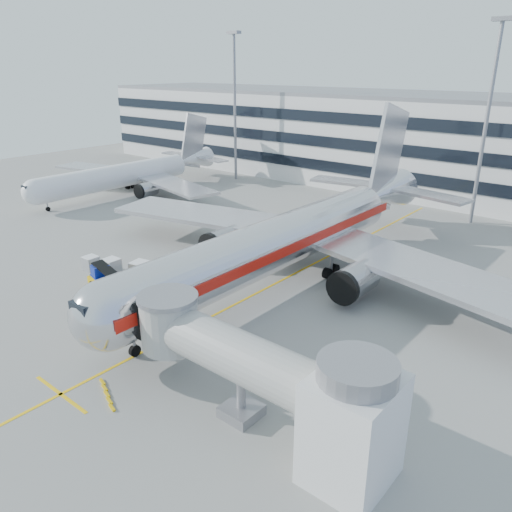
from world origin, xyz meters
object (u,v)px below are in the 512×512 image
Objects in this scene: cargo_container_left at (140,270)px; ramp_worker at (110,307)px; main_jet at (293,236)px; belt_loader at (110,283)px; baggage_tug at (103,278)px; cargo_container_right at (112,266)px; cargo_container_front at (91,263)px.

ramp_worker is (4.65, -6.85, 0.07)m from cargo_container_left.
main_jet is 18.76m from ramp_worker.
cargo_container_left is at bearing 97.16° from ramp_worker.
belt_loader is 1.07m from baggage_tug.
belt_loader is 3.17× the size of cargo_container_right.
belt_loader is at bearing 5.86° from baggage_tug.
cargo_container_left reaches higher than cargo_container_right.
cargo_container_left reaches higher than cargo_container_front.
baggage_tug is 2.11× the size of cargo_container_front.
cargo_container_right is at bearing -141.23° from main_jet.
cargo_container_left is 1.02× the size of ramp_worker.
belt_loader is 5.93m from cargo_container_front.
baggage_tug reaches higher than cargo_container_left.
cargo_container_right is at bearing 130.45° from baggage_tug.
belt_loader is at bearing -128.97° from main_jet.
cargo_container_right is at bearing 143.06° from belt_loader.
ramp_worker reaches higher than cargo_container_front.
baggage_tug is at bearing -49.55° from cargo_container_right.
cargo_container_left is at bearing -137.25° from main_jet.
cargo_container_right is at bearing 16.41° from cargo_container_front.
belt_loader is (-11.29, -13.96, -3.53)m from main_jet.
cargo_container_front is at bearing 127.78° from ramp_worker.
main_jet is 18.99m from baggage_tug.
baggage_tug is 3.82m from cargo_container_left.
main_jet is 18.29m from belt_loader.
baggage_tug is (-1.04, -0.11, 0.23)m from belt_loader.
belt_loader is 2.67× the size of cargo_container_left.
cargo_container_right is 2.67m from cargo_container_front.
belt_loader reaches higher than baggage_tug.
belt_loader reaches higher than cargo_container_front.
cargo_container_left is 1.19× the size of cargo_container_right.
cargo_container_right is (-3.19, -1.19, -0.06)m from cargo_container_left.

